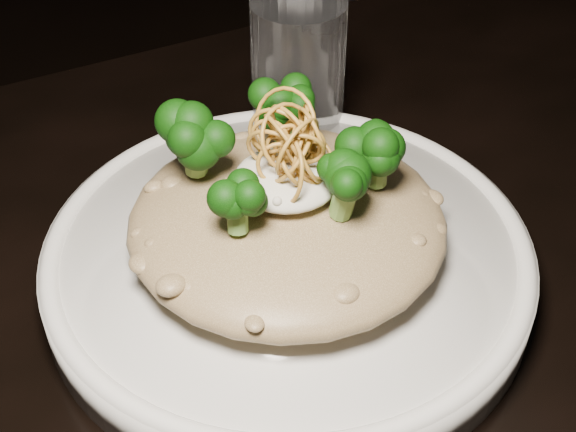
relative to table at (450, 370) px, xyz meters
The scene contains 7 objects.
table is the anchor object (origin of this frame).
plate 0.15m from the table, 147.54° to the left, with size 0.31×0.31×0.03m, color silver.
risotto 0.18m from the table, 149.31° to the left, with size 0.20×0.20×0.04m, color brown.
broccoli 0.22m from the table, 147.31° to the left, with size 0.14×0.14×0.05m, color black, non-canonical shape.
cheese 0.21m from the table, 147.79° to the left, with size 0.06×0.06×0.02m, color silver.
shallots 0.23m from the table, 145.16° to the left, with size 0.07×0.07×0.04m, color olive, non-canonical shape.
drinking_glass 0.24m from the table, 96.32° to the left, with size 0.07×0.07×0.12m, color white.
Camera 1 is at (-0.28, -0.27, 1.13)m, focal length 50.00 mm.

